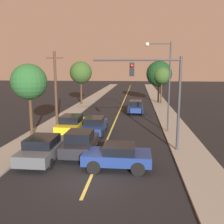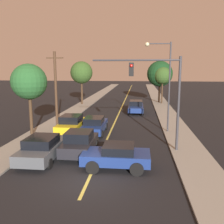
# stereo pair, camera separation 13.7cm
# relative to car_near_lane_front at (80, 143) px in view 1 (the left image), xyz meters

# --- Properties ---
(ground_plane) EXTENTS (200.00, 200.00, 0.00)m
(ground_plane) POSITION_rel_car_near_lane_front_xyz_m (1.33, -3.72, -0.83)
(ground_plane) COLOR black
(road_surface) EXTENTS (9.52, 80.00, 0.01)m
(road_surface) POSITION_rel_car_near_lane_front_xyz_m (1.33, 32.28, -0.82)
(road_surface) COLOR black
(road_surface) RESTS_ON ground
(sidewalk_left) EXTENTS (2.50, 80.00, 0.12)m
(sidewalk_left) POSITION_rel_car_near_lane_front_xyz_m (-4.68, 32.28, -0.77)
(sidewalk_left) COLOR gray
(sidewalk_left) RESTS_ON ground
(sidewalk_right) EXTENTS (2.50, 80.00, 0.12)m
(sidewalk_right) POSITION_rel_car_near_lane_front_xyz_m (7.34, 32.28, -0.77)
(sidewalk_right) COLOR gray
(sidewalk_right) RESTS_ON ground
(car_near_lane_front) EXTENTS (1.98, 3.98, 1.64)m
(car_near_lane_front) POSITION_rel_car_near_lane_front_xyz_m (0.00, 0.00, 0.00)
(car_near_lane_front) COLOR black
(car_near_lane_front) RESTS_ON ground
(car_near_lane_second) EXTENTS (1.90, 4.53, 1.48)m
(car_near_lane_second) POSITION_rel_car_near_lane_front_xyz_m (0.00, 5.51, -0.07)
(car_near_lane_second) COLOR navy
(car_near_lane_second) RESTS_ON ground
(car_outer_lane_front) EXTENTS (2.06, 4.64, 1.52)m
(car_outer_lane_front) POSITION_rel_car_near_lane_front_xyz_m (-2.09, -1.13, -0.06)
(car_outer_lane_front) COLOR #474C51
(car_outer_lane_front) RESTS_ON ground
(car_outer_lane_second) EXTENTS (2.03, 4.58, 1.58)m
(car_outer_lane_second) POSITION_rel_car_near_lane_front_xyz_m (-2.09, 5.71, -0.03)
(car_outer_lane_second) COLOR gold
(car_outer_lane_second) RESTS_ON ground
(car_far_oncoming) EXTENTS (1.96, 4.96, 1.56)m
(car_far_oncoming) POSITION_rel_car_near_lane_front_xyz_m (3.48, 16.36, -0.02)
(car_far_oncoming) COLOR navy
(car_far_oncoming) RESTS_ON ground
(car_crossing_right) EXTENTS (3.86, 2.04, 1.42)m
(car_crossing_right) POSITION_rel_car_near_lane_front_xyz_m (2.63, -2.01, -0.07)
(car_crossing_right) COLOR navy
(car_crossing_right) RESTS_ON ground
(traffic_signal_mast) EXTENTS (5.90, 0.42, 6.34)m
(traffic_signal_mast) POSITION_rel_car_near_lane_front_xyz_m (5.10, 1.42, 3.66)
(traffic_signal_mast) COLOR #333338
(traffic_signal_mast) RESTS_ON ground
(streetlamp_right) EXTENTS (2.24, 0.36, 7.77)m
(streetlamp_right) POSITION_rel_car_near_lane_front_xyz_m (5.94, 6.57, 4.26)
(streetlamp_right) COLOR #333338
(streetlamp_right) RESTS_ON ground
(utility_pole_left) EXTENTS (1.60, 0.24, 7.10)m
(utility_pole_left) POSITION_rel_car_near_lane_front_xyz_m (-4.03, 7.41, 3.00)
(utility_pole_left) COLOR #422D1E
(utility_pole_left) RESTS_ON ground
(tree_left_near) EXTENTS (2.90, 2.90, 5.94)m
(tree_left_near) POSITION_rel_car_near_lane_front_xyz_m (-5.03, 3.89, 3.76)
(tree_left_near) COLOR #3D2B1C
(tree_left_near) RESTS_ON ground
(tree_left_far) EXTENTS (3.41, 3.41, 6.62)m
(tree_left_far) POSITION_rel_car_near_lane_front_xyz_m (-5.05, 22.61, 4.18)
(tree_left_far) COLOR #3D2B1C
(tree_left_far) RESTS_ON ground
(tree_right_near) EXTENTS (4.17, 4.17, 6.75)m
(tree_right_near) POSITION_rel_car_near_lane_front_xyz_m (7.16, 26.16, 3.95)
(tree_right_near) COLOR #3D2B1C
(tree_right_near) RESTS_ON ground
(tree_right_far) EXTENTS (2.71, 2.71, 5.80)m
(tree_right_far) POSITION_rel_car_near_lane_front_xyz_m (7.48, 24.81, 3.71)
(tree_right_far) COLOR #3D2B1C
(tree_right_far) RESTS_ON ground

